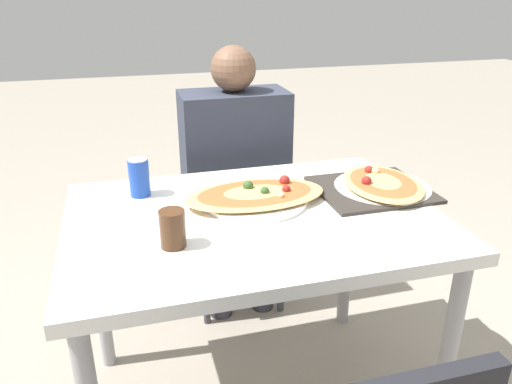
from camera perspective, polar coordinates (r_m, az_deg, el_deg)
dining_table at (r=1.55m, az=-0.25°, el=-5.28°), size 1.11×0.80×0.74m
chair_far_seated at (r=2.28m, az=-2.93°, el=-0.52°), size 0.40×0.40×0.87m
person_seated at (r=2.11m, az=-2.35°, el=3.20°), size 0.44×0.26×1.17m
pizza_main at (r=1.59m, az=-0.06°, el=-0.41°), size 0.46×0.34×0.06m
soda_can at (r=1.66m, az=-13.21°, el=1.62°), size 0.07×0.07×0.12m
drink_glass at (r=1.33m, az=-9.51°, el=-4.17°), size 0.07×0.07×0.10m
serving_tray at (r=1.72m, az=13.06°, el=0.29°), size 0.36×0.32×0.01m
pizza_second at (r=1.73m, az=14.20°, el=0.82°), size 0.32×0.38×0.06m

